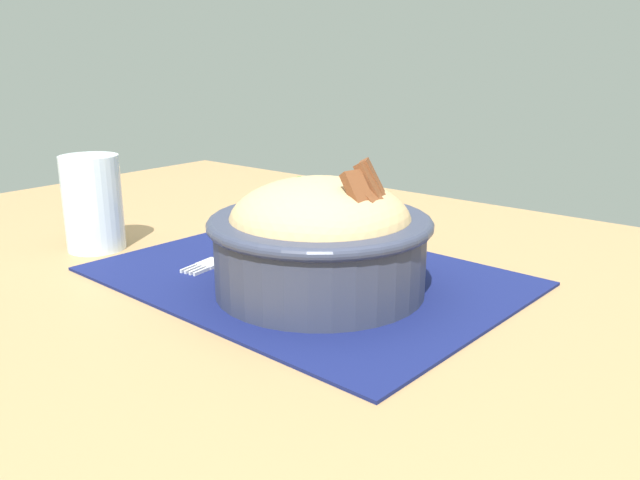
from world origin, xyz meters
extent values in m
cube|color=#99754C|center=(0.00, 0.00, 0.70)|extent=(1.36, 0.88, 0.04)
cylinder|color=olive|center=(0.62, -0.38, 0.34)|extent=(0.04, 0.04, 0.68)
cube|color=#11194C|center=(0.03, -0.01, 0.72)|extent=(0.42, 0.32, 0.00)
cylinder|color=#2D3347|center=(-0.01, 0.02, 0.76)|extent=(0.20, 0.20, 0.07)
torus|color=#2D3347|center=(-0.01, 0.02, 0.79)|extent=(0.21, 0.21, 0.01)
ellipsoid|color=tan|center=(-0.01, 0.02, 0.79)|extent=(0.18, 0.18, 0.08)
sphere|color=#2D7426|center=(0.02, 0.01, 0.81)|extent=(0.03, 0.03, 0.03)
cylinder|color=orange|center=(0.03, 0.03, 0.81)|extent=(0.03, 0.01, 0.01)
cube|color=brown|center=(-0.06, 0.02, 0.82)|extent=(0.04, 0.02, 0.05)
cube|color=brown|center=(-0.06, 0.01, 0.82)|extent=(0.04, 0.02, 0.04)
cube|color=brown|center=(-0.06, 0.00, 0.82)|extent=(0.04, 0.03, 0.05)
cube|color=brown|center=(-0.06, -0.01, 0.82)|extent=(0.04, 0.03, 0.05)
cube|color=silver|center=(0.14, -0.03, 0.72)|extent=(0.02, 0.07, 0.00)
cube|color=silver|center=(0.13, 0.01, 0.72)|extent=(0.01, 0.01, 0.00)
cube|color=silver|center=(0.13, 0.03, 0.72)|extent=(0.03, 0.03, 0.00)
cube|color=silver|center=(0.13, 0.06, 0.72)|extent=(0.01, 0.02, 0.00)
cube|color=silver|center=(0.13, 0.06, 0.72)|extent=(0.01, 0.02, 0.00)
cube|color=silver|center=(0.12, 0.06, 0.72)|extent=(0.01, 0.02, 0.00)
cube|color=silver|center=(0.11, 0.05, 0.72)|extent=(0.01, 0.02, 0.00)
cylinder|color=silver|center=(0.28, 0.07, 0.77)|extent=(0.07, 0.07, 0.11)
cylinder|color=silver|center=(0.28, 0.07, 0.75)|extent=(0.06, 0.06, 0.05)
camera|label=1|loc=(-0.38, 0.46, 0.94)|focal=35.96mm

